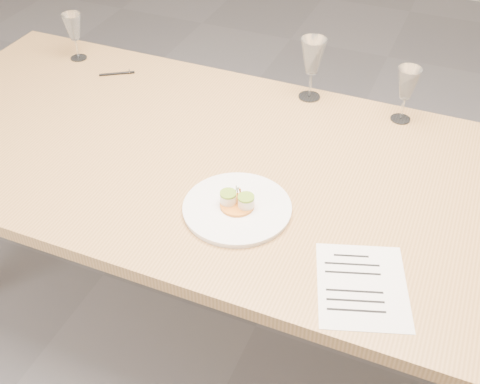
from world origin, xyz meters
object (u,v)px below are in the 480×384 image
at_px(recipe_sheet, 362,286).
at_px(wine_glass_1, 313,57).
at_px(dinner_plate, 237,207).
at_px(wine_glass_2, 407,85).
at_px(dining_table, 259,185).
at_px(wine_glass_0, 73,28).
at_px(ballpoint_pen, 117,73).

height_order(recipe_sheet, wine_glass_1, wine_glass_1).
bearing_deg(dinner_plate, recipe_sheet, -19.38).
bearing_deg(wine_glass_2, dinner_plate, -117.15).
xyz_separation_m(dining_table, wine_glass_2, (0.33, 0.42, 0.20)).
bearing_deg(wine_glass_0, ballpoint_pen, -14.45).
height_order(recipe_sheet, ballpoint_pen, ballpoint_pen).
bearing_deg(dining_table, recipe_sheet, -40.57).
relative_size(dinner_plate, wine_glass_2, 1.59).
relative_size(dining_table, wine_glass_0, 13.64).
relative_size(dining_table, dinner_plate, 8.17).
height_order(dining_table, dinner_plate, dinner_plate).
distance_m(dining_table, wine_glass_1, 0.49).
bearing_deg(recipe_sheet, ballpoint_pen, 130.18).
bearing_deg(dinner_plate, ballpoint_pen, 143.29).
bearing_deg(ballpoint_pen, wine_glass_0, 132.69).
height_order(dinner_plate, wine_glass_0, wine_glass_0).
bearing_deg(wine_glass_0, dining_table, -22.72).
bearing_deg(ballpoint_pen, recipe_sheet, -64.15).
height_order(dinner_plate, recipe_sheet, dinner_plate).
relative_size(ballpoint_pen, wine_glass_0, 0.64).
distance_m(ballpoint_pen, wine_glass_0, 0.24).
distance_m(dinner_plate, ballpoint_pen, 0.87).
height_order(dining_table, ballpoint_pen, ballpoint_pen).
xyz_separation_m(recipe_sheet, wine_glass_2, (-0.06, 0.75, 0.13)).
relative_size(wine_glass_1, wine_glass_2, 1.16).
xyz_separation_m(ballpoint_pen, wine_glass_2, (1.01, 0.10, 0.12)).
bearing_deg(dining_table, wine_glass_0, 157.28).
relative_size(recipe_sheet, wine_glass_1, 1.49).
xyz_separation_m(recipe_sheet, wine_glass_1, (-0.38, 0.77, 0.15)).
relative_size(dining_table, wine_glass_1, 11.19).
height_order(wine_glass_0, wine_glass_1, wine_glass_1).
bearing_deg(wine_glass_1, dining_table, -91.71).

